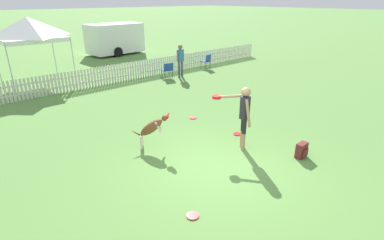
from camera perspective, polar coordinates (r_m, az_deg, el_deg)
The scene contains 13 objects.
ground_plane at distance 7.62m, azimuth 5.01°, elevation -8.79°, with size 240.00×240.00×0.00m, color #5B8C42.
handler_person at distance 8.14m, azimuth 9.67°, elevation 1.80°, with size 0.70×1.11×1.76m.
leaping_dog at distance 8.29m, azimuth -7.64°, elevation -1.38°, with size 0.94×0.87×1.04m.
frisbee_near_handler at distance 10.51m, azimuth 0.17°, elevation 0.42°, with size 0.25×0.25×0.02m.
frisbee_near_dog at distance 6.08m, azimuth 0.10°, elevation -17.76°, with size 0.25×0.25×0.02m.
frisbee_midfield at distance 9.38m, azimuth 8.64°, elevation -2.64°, with size 0.25×0.25×0.02m.
backpack_on_grass at distance 8.42m, azimuth 20.17°, elevation -5.45°, with size 0.34×0.22×0.41m.
picket_fence at distance 14.65m, azimuth -21.49°, elevation 7.02°, with size 25.73×0.04×0.90m.
folding_chair_blue_left at distance 15.86m, azimuth -4.67°, elevation 9.67°, with size 0.62×0.63×0.81m.
folding_chair_center at distance 17.98m, azimuth 2.84°, elevation 11.30°, with size 0.50×0.52×0.85m.
canopy_tent_main at distance 16.24m, azimuth -28.69°, elevation 14.94°, with size 2.73×2.73×3.12m.
spectator_standing at distance 15.87m, azimuth -2.22°, elevation 11.78°, with size 0.41×0.27×1.70m.
equipment_trailer at distance 23.46m, azimuth -14.49°, elevation 14.85°, with size 4.70×2.34×2.19m.
Camera 1 is at (-4.82, -4.41, 3.92)m, focal length 28.00 mm.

